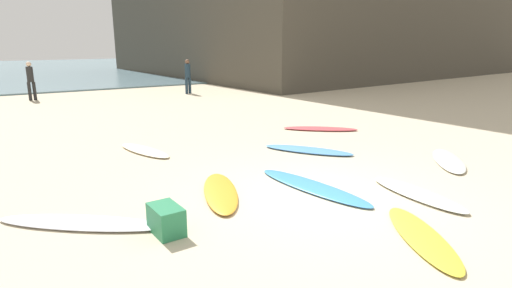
{
  "coord_description": "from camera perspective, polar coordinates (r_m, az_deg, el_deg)",
  "views": [
    {
      "loc": [
        -4.53,
        -5.0,
        2.6
      ],
      "look_at": [
        0.4,
        2.75,
        0.3
      ],
      "focal_mm": 29.02,
      "sensor_mm": 36.0,
      "label": 1
    }
  ],
  "objects": [
    {
      "name": "surfboard_4",
      "position": [
        7.68,
        21.32,
        -6.39
      ],
      "size": [
        0.68,
        1.99,
        0.09
      ],
      "primitive_type": "ellipsoid",
      "rotation": [
        0.0,
        0.0,
        -0.08
      ],
      "color": "white",
      "rests_on": "ground_plane"
    },
    {
      "name": "surfboard_0",
      "position": [
        10.04,
        7.19,
        -0.82
      ],
      "size": [
        1.68,
        2.14,
        0.08
      ],
      "primitive_type": "ellipsoid",
      "rotation": [
        0.0,
        0.0,
        0.59
      ],
      "color": "#5192D5",
      "rests_on": "ground_plane"
    },
    {
      "name": "surfboard_1",
      "position": [
        10.06,
        25.0,
        -2.04
      ],
      "size": [
        1.87,
        1.81,
        0.08
      ],
      "primitive_type": "ellipsoid",
      "rotation": [
        0.0,
        0.0,
        2.33
      ],
      "color": "silver",
      "rests_on": "ground_plane"
    },
    {
      "name": "surfboard_2",
      "position": [
        10.29,
        -15.11,
        -0.85
      ],
      "size": [
        0.96,
        1.97,
        0.08
      ],
      "primitive_type": "ellipsoid",
      "rotation": [
        0.0,
        0.0,
        3.39
      ],
      "color": "#F6E8C5",
      "rests_on": "ground_plane"
    },
    {
      "name": "surfboard_3",
      "position": [
        6.61,
        -22.84,
        -9.95
      ],
      "size": [
        2.32,
        2.02,
        0.07
      ],
      "primitive_type": "ellipsoid",
      "rotation": [
        0.0,
        0.0,
        0.89
      ],
      "color": "silver",
      "rests_on": "ground_plane"
    },
    {
      "name": "surfboard_6",
      "position": [
        7.27,
        -4.93,
        -6.59
      ],
      "size": [
        1.31,
        2.11,
        0.09
      ],
      "primitive_type": "ellipsoid",
      "rotation": [
        0.0,
        0.0,
        2.74
      ],
      "color": "gold",
      "rests_on": "ground_plane"
    },
    {
      "name": "beachgoer_near",
      "position": [
        21.23,
        -9.39,
        9.4
      ],
      "size": [
        0.34,
        0.34,
        1.7
      ],
      "rotation": [
        0.0,
        0.0,
        0.25
      ],
      "color": "#1E3342",
      "rests_on": "ground_plane"
    },
    {
      "name": "surfboard_5",
      "position": [
        12.55,
        8.85,
        2.1
      ],
      "size": [
        2.04,
        1.82,
        0.08
      ],
      "primitive_type": "ellipsoid",
      "rotation": [
        0.0,
        0.0,
        4.02
      ],
      "color": "#E0535A",
      "rests_on": "ground_plane"
    },
    {
      "name": "surfboard_7",
      "position": [
        6.14,
        21.89,
        -11.76
      ],
      "size": [
        1.46,
        1.99,
        0.06
      ],
      "primitive_type": "ellipsoid",
      "rotation": [
        0.0,
        0.0,
        2.62
      ],
      "color": "yellow",
      "rests_on": "ground_plane"
    },
    {
      "name": "ocean_water",
      "position": [
        43.75,
        -26.88,
        9.2
      ],
      "size": [
        120.0,
        40.0,
        0.08
      ],
      "primitive_type": "cube",
      "color": "slate",
      "rests_on": "ground_plane"
    },
    {
      "name": "beachgoer_mid",
      "position": [
        21.15,
        -28.65,
        7.88
      ],
      "size": [
        0.34,
        0.31,
        1.71
      ],
      "rotation": [
        0.0,
        0.0,
        0.13
      ],
      "color": "black",
      "rests_on": "ground_plane"
    },
    {
      "name": "surfboard_8",
      "position": [
        7.59,
        7.79,
        -5.84
      ],
      "size": [
        0.89,
        2.64,
        0.07
      ],
      "primitive_type": "ellipsoid",
      "rotation": [
        0.0,
        0.0,
        0.13
      ],
      "color": "#4495DB",
      "rests_on": "ground_plane"
    },
    {
      "name": "ground_plane",
      "position": [
        7.23,
        9.11,
        -7.19
      ],
      "size": [
        120.0,
        120.0,
        0.0
      ],
      "primitive_type": "plane",
      "color": "beige"
    },
    {
      "name": "beach_cooler",
      "position": [
        5.93,
        -12.28,
        -10.16
      ],
      "size": [
        0.38,
        0.58,
        0.4
      ],
      "primitive_type": "cube",
      "rotation": [
        0.0,
        0.0,
        1.61
      ],
      "color": "#287F51",
      "rests_on": "ground_plane"
    }
  ]
}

